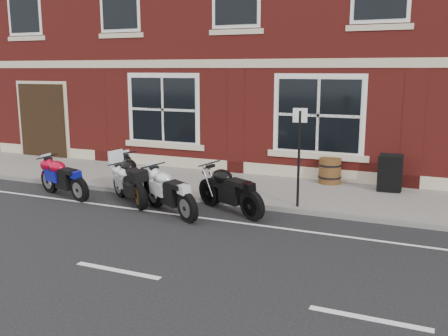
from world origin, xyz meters
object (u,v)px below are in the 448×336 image
(moto_touring_silver, at_px, (130,182))
(parking_sign, at_px, (299,151))
(moto_naked_black, at_px, (230,188))
(moto_sport_silver, at_px, (170,190))
(moto_sport_red, at_px, (64,176))
(moto_sport_black, at_px, (134,178))
(a_board_sign, at_px, (390,173))
(barrel_planter, at_px, (330,171))

(moto_touring_silver, xyz_separation_m, parking_sign, (4.02, 0.85, 0.93))
(moto_touring_silver, relative_size, parking_sign, 0.73)
(moto_naked_black, bearing_deg, moto_sport_silver, 146.81)
(moto_sport_red, distance_m, moto_sport_black, 1.93)
(a_board_sign, distance_m, barrel_planter, 1.68)
(moto_sport_red, bearing_deg, barrel_planter, -40.13)
(a_board_sign, bearing_deg, moto_sport_silver, -144.76)
(moto_naked_black, bearing_deg, a_board_sign, -19.55)
(moto_touring_silver, xyz_separation_m, moto_sport_red, (-1.86, -0.23, 0.03))
(barrel_planter, bearing_deg, moto_touring_silver, -139.84)
(moto_sport_black, height_order, a_board_sign, a_board_sign)
(moto_sport_red, height_order, moto_naked_black, moto_naked_black)
(moto_touring_silver, distance_m, moto_sport_red, 1.88)
(moto_sport_black, xyz_separation_m, a_board_sign, (5.79, 3.00, 0.01))
(moto_sport_black, bearing_deg, moto_sport_red, 145.91)
(moto_sport_red, distance_m, moto_sport_silver, 3.29)
(barrel_planter, bearing_deg, moto_naked_black, -115.33)
(moto_naked_black, xyz_separation_m, a_board_sign, (3.22, 2.95, 0.04))
(moto_sport_red, bearing_deg, moto_naked_black, -66.87)
(moto_sport_silver, xyz_separation_m, parking_sign, (2.60, 1.33, 0.87))
(a_board_sign, bearing_deg, barrel_planter, 161.77)
(moto_touring_silver, height_order, a_board_sign, moto_touring_silver)
(moto_touring_silver, bearing_deg, moto_sport_black, 20.27)
(moto_sport_red, relative_size, moto_sport_silver, 1.05)
(moto_touring_silver, distance_m, barrel_planter, 5.48)
(moto_sport_silver, distance_m, parking_sign, 3.05)
(barrel_planter, relative_size, parking_sign, 0.31)
(a_board_sign, height_order, barrel_planter, a_board_sign)
(moto_sport_silver, distance_m, a_board_sign, 5.69)
(moto_naked_black, height_order, barrel_planter, moto_naked_black)
(moto_sport_red, distance_m, parking_sign, 6.05)
(moto_sport_black, distance_m, moto_naked_black, 2.57)
(moto_sport_black, bearing_deg, a_board_sign, -17.39)
(moto_touring_silver, relative_size, moto_sport_black, 0.94)
(a_board_sign, distance_m, parking_sign, 3.02)
(parking_sign, bearing_deg, a_board_sign, 38.30)
(moto_touring_silver, bearing_deg, a_board_sign, -28.58)
(a_board_sign, xyz_separation_m, barrel_planter, (-1.63, 0.41, -0.14))
(a_board_sign, relative_size, barrel_planter, 1.40)
(parking_sign, bearing_deg, moto_touring_silver, 178.54)
(moto_touring_silver, height_order, moto_sport_red, moto_touring_silver)
(moto_touring_silver, xyz_separation_m, moto_naked_black, (2.60, 0.17, 0.07))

